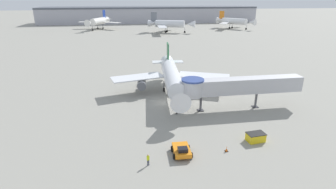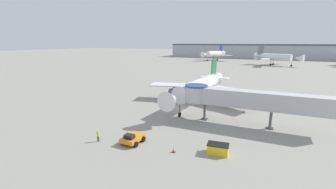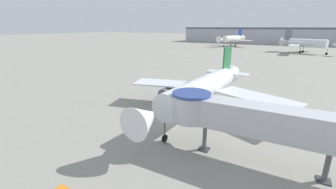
% 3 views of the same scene
% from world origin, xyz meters
% --- Properties ---
extents(ground_plane, '(800.00, 800.00, 0.00)m').
position_xyz_m(ground_plane, '(0.00, 0.00, 0.00)').
color(ground_plane, gray).
extents(main_airplane, '(26.68, 28.37, 9.46)m').
position_xyz_m(main_airplane, '(2.41, 4.61, 4.01)').
color(main_airplane, silver).
rests_on(main_airplane, ground_plane).
extents(jet_bridge, '(23.07, 4.10, 6.27)m').
position_xyz_m(jet_bridge, '(12.59, -4.96, 4.58)').
color(jet_bridge, '#B7B7BC').
rests_on(jet_bridge, ground_plane).
extents(traffic_cone_starboard_wing, '(0.48, 0.48, 0.78)m').
position_xyz_m(traffic_cone_starboard_wing, '(12.42, 1.97, 0.38)').
color(traffic_cone_starboard_wing, black).
rests_on(traffic_cone_starboard_wing, ground_plane).
extents(background_jet_gray_tail, '(27.43, 30.53, 11.45)m').
position_xyz_m(background_jet_gray_tail, '(18.68, 107.60, 5.00)').
color(background_jet_gray_tail, silver).
rests_on(background_jet_gray_tail, ground_plane).
extents(background_jet_blue_tail, '(27.65, 25.80, 11.62)m').
position_xyz_m(background_jet_blue_tail, '(-23.54, 130.61, 5.08)').
color(background_jet_blue_tail, white).
rests_on(background_jet_blue_tail, ground_plane).
extents(terminal_building, '(171.39, 27.65, 12.30)m').
position_xyz_m(terminal_building, '(13.91, 175.00, 6.16)').
color(terminal_building, '#A8A8B2').
rests_on(terminal_building, ground_plane).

